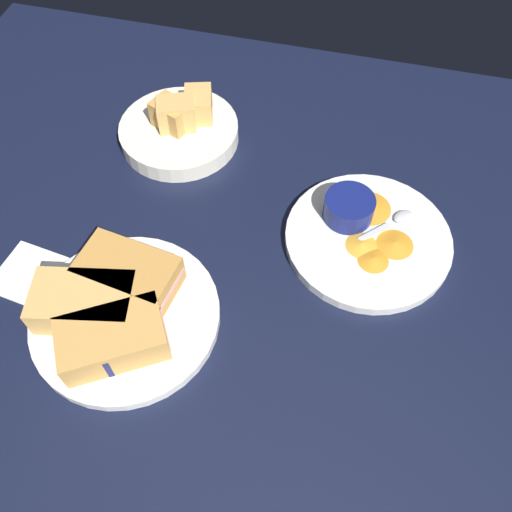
% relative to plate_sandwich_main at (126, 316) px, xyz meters
% --- Properties ---
extents(ground_plane, '(1.10, 1.10, 0.03)m').
position_rel_plate_sandwich_main_xyz_m(ground_plane, '(0.03, 0.10, -0.02)').
color(ground_plane, black).
extents(plate_sandwich_main, '(0.25, 0.25, 0.02)m').
position_rel_plate_sandwich_main_xyz_m(plate_sandwich_main, '(0.00, 0.00, 0.00)').
color(plate_sandwich_main, white).
rests_on(plate_sandwich_main, ground_plane).
extents(sandwich_half_near, '(0.14, 0.09, 0.05)m').
position_rel_plate_sandwich_main_xyz_m(sandwich_half_near, '(-0.01, 0.05, 0.03)').
color(sandwich_half_near, '#C68C42').
rests_on(sandwich_half_near, plate_sandwich_main).
extents(sandwich_half_far, '(0.14, 0.10, 0.05)m').
position_rel_plate_sandwich_main_xyz_m(sandwich_half_far, '(-0.05, -0.01, 0.03)').
color(sandwich_half_far, tan).
rests_on(sandwich_half_far, plate_sandwich_main).
extents(sandwich_half_extra, '(0.15, 0.13, 0.05)m').
position_rel_plate_sandwich_main_xyz_m(sandwich_half_extra, '(0.01, -0.05, 0.03)').
color(sandwich_half_extra, tan).
rests_on(sandwich_half_extra, plate_sandwich_main).
extents(ramekin_dark_sauce, '(0.07, 0.07, 0.04)m').
position_rel_plate_sandwich_main_xyz_m(ramekin_dark_sauce, '(0.00, -0.06, 0.03)').
color(ramekin_dark_sauce, '#0C144C').
rests_on(ramekin_dark_sauce, plate_sandwich_main).
extents(spoon_by_dark_ramekin, '(0.03, 0.10, 0.01)m').
position_rel_plate_sandwich_main_xyz_m(spoon_by_dark_ramekin, '(-0.01, -0.00, 0.01)').
color(spoon_by_dark_ramekin, silver).
rests_on(spoon_by_dark_ramekin, plate_sandwich_main).
extents(plate_chips_companion, '(0.24, 0.24, 0.02)m').
position_rel_plate_sandwich_main_xyz_m(plate_chips_companion, '(0.30, 0.21, 0.00)').
color(plate_chips_companion, white).
rests_on(plate_chips_companion, ground_plane).
extents(ramekin_light_gravy, '(0.07, 0.07, 0.04)m').
position_rel_plate_sandwich_main_xyz_m(ramekin_light_gravy, '(0.26, 0.24, 0.03)').
color(ramekin_light_gravy, navy).
rests_on(ramekin_light_gravy, plate_chips_companion).
extents(spoon_by_gravy_ramekin, '(0.08, 0.08, 0.01)m').
position_rel_plate_sandwich_main_xyz_m(spoon_by_gravy_ramekin, '(0.33, 0.24, 0.01)').
color(spoon_by_gravy_ramekin, silver).
rests_on(spoon_by_gravy_ramekin, plate_chips_companion).
extents(plantain_chip_scatter, '(0.12, 0.17, 0.01)m').
position_rel_plate_sandwich_main_xyz_m(plantain_chip_scatter, '(0.31, 0.22, 0.01)').
color(plantain_chip_scatter, gold).
rests_on(plantain_chip_scatter, plate_chips_companion).
extents(bread_basket_rear, '(0.20, 0.20, 0.08)m').
position_rel_plate_sandwich_main_xyz_m(bread_basket_rear, '(-0.04, 0.35, 0.02)').
color(bread_basket_rear, silver).
rests_on(bread_basket_rear, ground_plane).
extents(paper_napkin_folded, '(0.12, 0.10, 0.00)m').
position_rel_plate_sandwich_main_xyz_m(paper_napkin_folded, '(-0.15, 0.03, -0.01)').
color(paper_napkin_folded, white).
rests_on(paper_napkin_folded, ground_plane).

